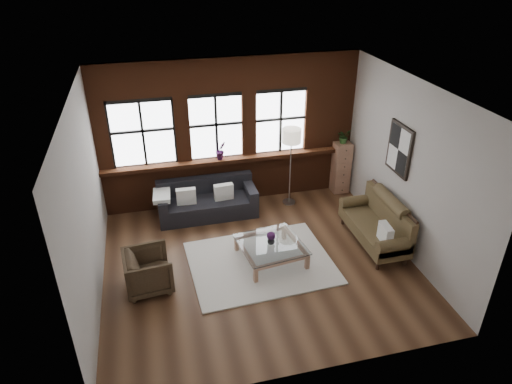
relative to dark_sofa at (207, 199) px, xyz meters
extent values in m
plane|color=#432818|center=(0.64, -1.90, -0.37)|extent=(5.50, 5.50, 0.00)
plane|color=white|center=(0.64, -1.90, 2.83)|extent=(5.50, 5.50, 0.00)
plane|color=#ABA59F|center=(0.64, 0.60, 1.23)|extent=(5.50, 0.00, 5.50)
plane|color=#ABA59F|center=(0.64, -4.40, 1.23)|extent=(5.50, 0.00, 5.50)
plane|color=#ABA59F|center=(-2.11, -1.90, 1.23)|extent=(0.00, 5.00, 5.00)
plane|color=#ABA59F|center=(3.39, -1.90, 1.23)|extent=(0.00, 5.00, 5.00)
cube|color=#552714|center=(0.64, 0.45, 0.67)|extent=(5.50, 0.30, 0.08)
cube|color=beige|center=(0.68, -1.92, -0.36)|extent=(2.63, 2.11, 0.03)
cube|color=white|center=(-0.44, -0.10, 0.19)|extent=(0.41, 0.16, 0.34)
cube|color=white|center=(0.34, -0.10, 0.19)|extent=(0.41, 0.17, 0.34)
cube|color=white|center=(2.86, -2.37, 0.22)|extent=(0.17, 0.39, 0.34)
imported|color=#35281A|center=(-1.31, -2.10, -0.02)|extent=(0.83, 0.81, 0.70)
imported|color=#B2B2B2|center=(0.88, -1.87, 0.06)|extent=(0.17, 0.17, 0.14)
sphere|color=#3E1745|center=(0.88, -1.87, 0.16)|extent=(0.16, 0.16, 0.16)
cube|color=#A27258|center=(3.16, 0.34, 0.23)|extent=(0.37, 0.37, 1.20)
imported|color=#2D5923|center=(3.16, 0.34, 0.99)|extent=(0.36, 0.33, 0.32)
imported|color=#3E1745|center=(0.40, 0.42, 0.91)|extent=(0.27, 0.24, 0.40)
camera|label=1|loc=(-1.02, -8.37, 4.81)|focal=32.00mm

